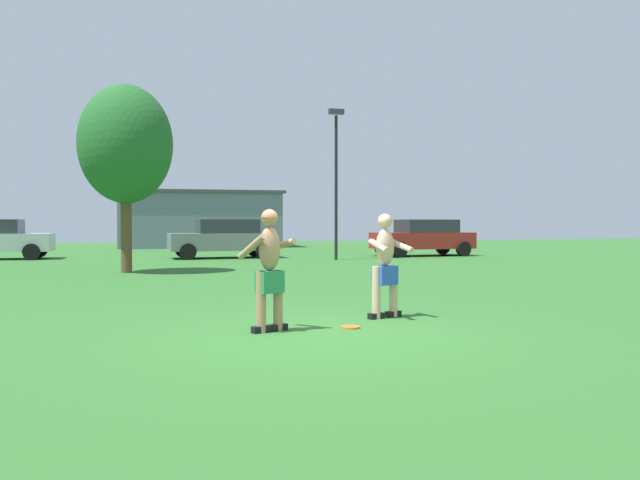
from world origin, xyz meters
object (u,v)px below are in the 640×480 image
(player_with_cap, at_px, (269,265))
(car_gray_near_post, at_px, (224,238))
(tree_right_field, at_px, (126,145))
(lamp_post, at_px, (336,168))
(car_red_far_end, at_px, (423,237))
(frisbee, at_px, (351,327))
(player_in_blue, at_px, (385,264))

(player_with_cap, height_order, car_gray_near_post, player_with_cap)
(tree_right_field, bearing_deg, lamp_post, 30.62)
(car_gray_near_post, relative_size, tree_right_field, 0.80)
(car_red_far_end, bearing_deg, player_with_cap, -120.14)
(frisbee, xyz_separation_m, lamp_post, (4.52, 15.74, 3.57))
(lamp_post, bearing_deg, car_red_far_end, 21.91)
(player_in_blue, xyz_separation_m, car_red_far_end, (8.22, 16.77, -0.01))
(player_in_blue, distance_m, car_red_far_end, 18.68)
(frisbee, distance_m, lamp_post, 16.76)
(player_in_blue, xyz_separation_m, car_gray_near_post, (-0.36, 17.37, -0.01))
(player_with_cap, height_order, car_red_far_end, player_with_cap)
(frisbee, relative_size, lamp_post, 0.05)
(car_gray_near_post, bearing_deg, tree_right_field, -117.75)
(player_with_cap, relative_size, player_in_blue, 1.03)
(player_with_cap, distance_m, frisbee, 1.46)
(player_with_cap, xyz_separation_m, player_in_blue, (1.97, 0.78, -0.07))
(player_in_blue, bearing_deg, car_gray_near_post, 91.18)
(player_in_blue, relative_size, car_gray_near_post, 0.37)
(tree_right_field, bearing_deg, frisbee, -73.86)
(player_with_cap, relative_size, car_gray_near_post, 0.38)
(player_in_blue, xyz_separation_m, lamp_post, (3.71, 14.96, 2.74))
(player_in_blue, bearing_deg, player_with_cap, -158.46)
(player_in_blue, bearing_deg, lamp_post, 76.08)
(tree_right_field, bearing_deg, player_in_blue, -68.70)
(car_gray_near_post, relative_size, lamp_post, 0.75)
(player_in_blue, xyz_separation_m, tree_right_field, (-4.04, 10.37, 2.88))
(player_with_cap, relative_size, lamp_post, 0.28)
(frisbee, distance_m, car_red_far_end, 19.77)
(car_gray_near_post, distance_m, car_red_far_end, 8.60)
(player_with_cap, distance_m, player_in_blue, 2.11)
(frisbee, bearing_deg, car_gray_near_post, 88.56)
(car_gray_near_post, bearing_deg, lamp_post, -30.71)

